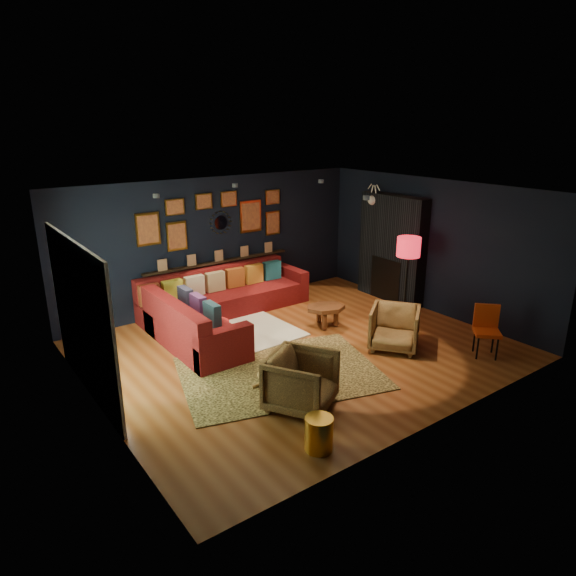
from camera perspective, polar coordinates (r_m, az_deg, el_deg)
floor at (r=8.62m, az=1.25°, el=-6.81°), size 6.50×6.50×0.00m
room_walls at (r=8.07m, az=1.33°, el=3.49°), size 6.50×6.50×6.50m
sectional at (r=9.60m, az=-8.25°, el=-2.22°), size 3.41×2.69×0.86m
ledge at (r=10.43m, az=-7.69°, el=2.91°), size 3.20×0.12×0.04m
gallery_wall at (r=10.26m, az=-8.06°, el=7.72°), size 3.15×0.04×1.02m
sunburst_mirror at (r=10.34m, az=-7.49°, el=7.22°), size 0.47×0.16×0.47m
fireplace at (r=10.90m, az=11.42°, el=3.93°), size 0.31×1.60×2.20m
deer_head at (r=11.07m, az=10.01°, el=9.67°), size 0.50×0.28×0.45m
sliding_door at (r=7.42m, az=-21.92°, el=-3.24°), size 0.06×2.80×2.20m
ceiling_spots at (r=8.53m, az=-1.95°, el=10.90°), size 3.30×2.50×0.06m
shag_rug at (r=9.12m, az=-5.41°, el=-5.33°), size 2.10×1.57×0.03m
leopard_rug at (r=7.84m, az=-0.88°, el=-9.41°), size 3.38×2.82×0.02m
coffee_table at (r=9.44m, az=4.21°, el=-2.42°), size 0.89×0.78×0.37m
pouf at (r=8.90m, az=-8.19°, el=-4.76°), size 0.52×0.52×0.34m
armchair_left at (r=6.81m, az=1.49°, el=-10.08°), size 1.09×1.07×0.84m
armchair_right at (r=8.68m, az=11.76°, el=-4.16°), size 1.04×1.05×0.79m
gold_stool at (r=6.14m, az=3.45°, el=-15.85°), size 0.33×0.33×0.41m
orange_chair at (r=8.85m, az=21.20°, el=-3.97°), size 0.55×0.55×0.83m
floor_lamp at (r=9.78m, az=13.24°, el=4.06°), size 0.44×0.44×1.59m
dog at (r=7.63m, az=-0.54°, el=-8.62°), size 1.20×0.61×0.37m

